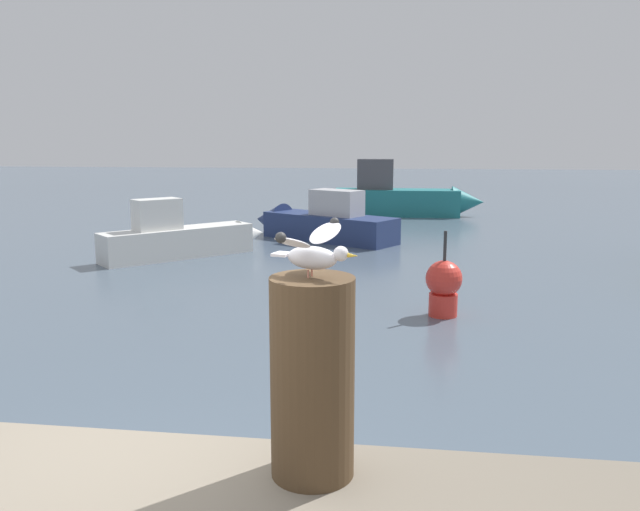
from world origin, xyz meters
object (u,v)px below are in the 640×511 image
boat_navy (316,222)px  channel_buoy (444,286)px  boat_teal (406,199)px  boat_white (186,237)px  seagull (313,250)px  mooring_post (312,378)px

boat_navy → channel_buoy: bearing=-67.9°
boat_teal → boat_white: boat_teal is taller
boat_navy → channel_buoy: 8.13m
boat_teal → boat_navy: 6.39m
seagull → channel_buoy: seagull is taller
mooring_post → channel_buoy: (1.00, 7.09, -1.17)m
mooring_post → channel_buoy: size_ratio=0.68×
boat_white → channel_buoy: boat_white is taller
mooring_post → boat_navy: (-2.05, 14.62, -1.20)m
mooring_post → boat_teal: bearing=88.8°
mooring_post → channel_buoy: bearing=82.0°
boat_white → boat_navy: boat_white is taller
channel_buoy → boat_teal: bearing=92.5°
boat_white → seagull: bearing=-67.8°
seagull → boat_teal: (0.42, 20.51, -1.60)m
boat_navy → seagull: bearing=-82.0°
mooring_post → boat_teal: mooring_post is taller
mooring_post → seagull: (0.00, -0.00, 0.57)m
mooring_post → boat_white: bearing=112.2°
boat_navy → channel_buoy: boat_navy is taller
boat_teal → boat_white: (-5.10, -9.01, -0.17)m
boat_teal → channel_buoy: boat_teal is taller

